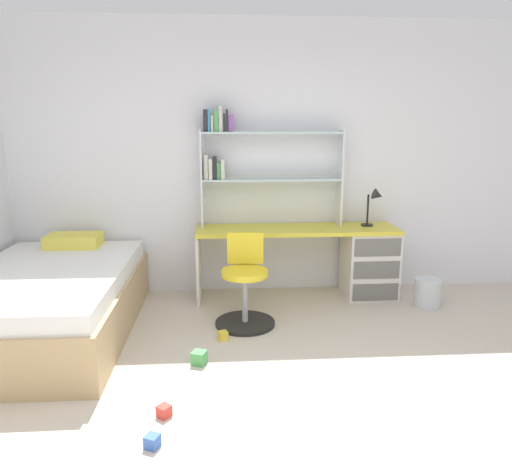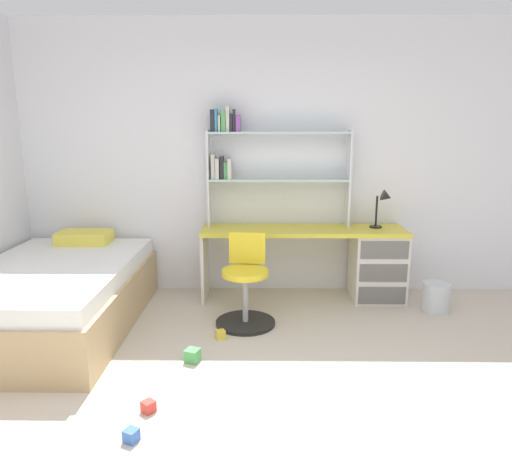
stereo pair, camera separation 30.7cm
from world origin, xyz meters
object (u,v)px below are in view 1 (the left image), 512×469
at_px(bed_platform, 49,302).
at_px(toy_block_blue_4, 152,441).
at_px(desk_lamp, 375,201).
at_px(toy_block_green_0, 199,358).
at_px(waste_bin, 428,293).
at_px(desk, 349,257).
at_px(toy_block_yellow_2, 223,336).
at_px(bookshelf_hutch, 251,157).
at_px(swivel_chair, 245,290).
at_px(toy_block_red_1, 164,411).

distance_m(bed_platform, toy_block_blue_4, 1.87).
relative_size(desk_lamp, toy_block_blue_4, 5.39).
distance_m(toy_block_green_0, toy_block_blue_4, 0.94).
height_order(waste_bin, toy_block_blue_4, waste_bin).
bearing_deg(desk, waste_bin, -27.02).
distance_m(desk_lamp, waste_bin, 1.01).
distance_m(desk_lamp, toy_block_yellow_2, 2.05).
bearing_deg(toy_block_blue_4, bookshelf_hutch, 74.45).
distance_m(desk_lamp, toy_block_blue_4, 3.13).
bearing_deg(bed_platform, swivel_chair, 3.95).
height_order(desk, desk_lamp, desk_lamp).
distance_m(desk, toy_block_red_1, 2.61).
bearing_deg(bed_platform, toy_block_blue_4, -55.50).
bearing_deg(toy_block_yellow_2, toy_block_blue_4, -106.13).
bearing_deg(bed_platform, toy_block_red_1, -49.14).
xyz_separation_m(toy_block_red_1, toy_block_yellow_2, (0.35, 1.03, 0.00)).
relative_size(desk, waste_bin, 7.33).
bearing_deg(toy_block_red_1, toy_block_green_0, 74.62).
bearing_deg(toy_block_red_1, desk_lamp, 47.25).
xyz_separation_m(desk, bed_platform, (-2.70, -0.76, -0.12)).
bearing_deg(swivel_chair, desk, 31.06).
distance_m(desk, bed_platform, 2.81).
bearing_deg(toy_block_red_1, desk, 51.04).
relative_size(bed_platform, toy_block_red_1, 29.31).
xyz_separation_m(desk, bookshelf_hutch, (-0.98, 0.14, 0.99)).
relative_size(toy_block_red_1, toy_block_yellow_2, 0.97).
bearing_deg(toy_block_yellow_2, bed_platform, 171.42).
bearing_deg(bookshelf_hutch, bed_platform, -152.42).
bearing_deg(toy_block_blue_4, toy_block_yellow_2, 73.87).
height_order(desk, bed_platform, desk).
distance_m(swivel_chair, toy_block_blue_4, 1.76).
distance_m(toy_block_green_0, toy_block_red_1, 0.66).
bearing_deg(bed_platform, toy_block_yellow_2, -8.58).
relative_size(toy_block_green_0, toy_block_blue_4, 1.35).
distance_m(toy_block_green_0, toy_block_yellow_2, 0.43).
bearing_deg(waste_bin, toy_block_blue_4, -140.45).
height_order(waste_bin, toy_block_red_1, waste_bin).
bearing_deg(toy_block_green_0, bookshelf_hutch, 72.71).
distance_m(swivel_chair, toy_block_green_0, 0.85).
relative_size(waste_bin, toy_block_blue_4, 3.82).
bearing_deg(swivel_chair, toy_block_green_0, -117.19).
xyz_separation_m(desk_lamp, toy_block_red_1, (-1.87, -2.03, -0.93)).
xyz_separation_m(waste_bin, toy_block_yellow_2, (-1.97, -0.63, -0.10)).
height_order(bookshelf_hutch, toy_block_red_1, bookshelf_hutch).
distance_m(bookshelf_hutch, waste_bin, 2.15).
distance_m(desk, toy_block_yellow_2, 1.65).
relative_size(bed_platform, toy_block_blue_4, 28.99).
height_order(swivel_chair, toy_block_green_0, swivel_chair).
height_order(bookshelf_hutch, waste_bin, bookshelf_hutch).
bearing_deg(waste_bin, desk, 152.98).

